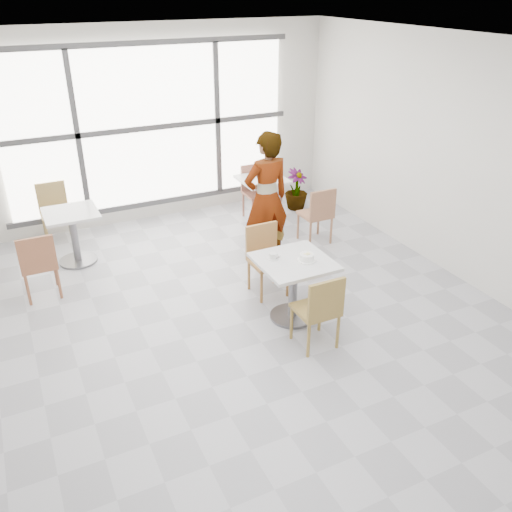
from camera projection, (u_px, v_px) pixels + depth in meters
name	position (u px, v px, depth m)	size (l,w,h in m)	color
floor	(245.00, 322.00, 6.21)	(7.00, 7.00, 0.00)	#9E9EA5
ceiling	(242.00, 45.00, 4.84)	(7.00, 7.00, 0.00)	white
wall_back	(149.00, 126.00, 8.33)	(6.00, 6.00, 0.00)	silver
wall_right	(462.00, 162.00, 6.68)	(7.00, 7.00, 0.00)	silver
window	(151.00, 127.00, 8.27)	(4.60, 0.07, 2.52)	white
main_table	(293.00, 278.00, 6.07)	(0.80, 0.80, 0.75)	silver
chair_near	(320.00, 308.00, 5.56)	(0.42, 0.42, 0.87)	olive
chair_far	(265.00, 254.00, 6.64)	(0.42, 0.42, 0.87)	#A46F3A
oatmeal_bowl	(307.00, 257.00, 5.94)	(0.21, 0.21, 0.10)	white
coffee_cup	(273.00, 256.00, 5.99)	(0.16, 0.13, 0.07)	silver
person	(266.00, 199.00, 7.19)	(0.67, 0.44, 1.83)	black
bg_table_left	(73.00, 230.00, 7.33)	(0.70, 0.70, 0.75)	silver
bg_table_right	(262.00, 194.00, 8.55)	(0.70, 0.70, 0.75)	silver
bg_chair_left_near	(38.00, 262.00, 6.46)	(0.42, 0.42, 0.87)	#93573A
bg_chair_left_far	(54.00, 208.00, 7.99)	(0.42, 0.42, 0.87)	#A2854C
bg_chair_right_near	(318.00, 212.00, 7.85)	(0.42, 0.42, 0.87)	#966447
bg_chair_right_far	(256.00, 188.00, 8.76)	(0.42, 0.42, 0.87)	#9D604E
plant_right	(296.00, 189.00, 9.15)	(0.39, 0.39, 0.69)	#477034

